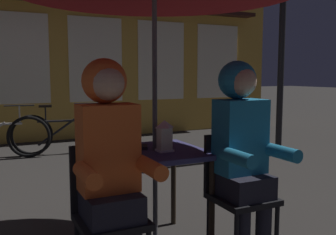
# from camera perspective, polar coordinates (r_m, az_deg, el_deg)

# --- Properties ---
(cafe_table) EXTENTS (0.72, 0.72, 0.74)m
(cafe_table) POSITION_cam_1_polar(r_m,az_deg,el_deg) (2.85, -1.97, -6.96)
(cafe_table) COLOR navy
(cafe_table) RESTS_ON ground_plane
(lantern) EXTENTS (0.11, 0.11, 0.23)m
(lantern) POSITION_cam_1_polar(r_m,az_deg,el_deg) (2.77, -0.55, -2.66)
(lantern) COLOR white
(lantern) RESTS_ON cafe_table
(chair_left) EXTENTS (0.40, 0.40, 0.87)m
(chair_left) POSITION_cam_1_polar(r_m,az_deg,el_deg) (2.40, -9.10, -13.35)
(chair_left) COLOR black
(chair_left) RESTS_ON ground_plane
(chair_right) EXTENTS (0.40, 0.40, 0.87)m
(chair_right) POSITION_cam_1_polar(r_m,az_deg,el_deg) (2.81, 10.30, -10.39)
(chair_right) COLOR black
(chair_right) RESTS_ON ground_plane
(person_left_hooded) EXTENTS (0.45, 0.56, 1.40)m
(person_left_hooded) POSITION_cam_1_polar(r_m,az_deg,el_deg) (2.25, -8.84, -5.24)
(person_left_hooded) COLOR black
(person_left_hooded) RESTS_ON ground_plane
(person_right_hooded) EXTENTS (0.45, 0.56, 1.40)m
(person_right_hooded) POSITION_cam_1_polar(r_m,az_deg,el_deg) (2.69, 11.17, -3.38)
(person_right_hooded) COLOR black
(person_right_hooded) RESTS_ON ground_plane
(bicycle_fourth) EXTENTS (1.67, 0.30, 0.84)m
(bicycle_fourth) POSITION_cam_1_polar(r_m,az_deg,el_deg) (6.45, -15.40, -2.23)
(bicycle_fourth) COLOR black
(bicycle_fourth) RESTS_ON ground_plane
(book) EXTENTS (0.24, 0.20, 0.02)m
(book) POSITION_cam_1_polar(r_m,az_deg,el_deg) (2.90, -5.10, -4.47)
(book) COLOR black
(book) RESTS_ON cafe_table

